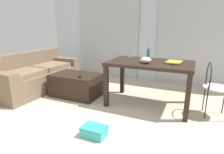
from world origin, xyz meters
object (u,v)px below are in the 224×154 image
Objects in this scene: bowl at (146,60)px; scissors at (129,57)px; book_stack at (174,62)px; bottle_near at (148,55)px; wire_chair at (213,83)px; shoebox at (94,131)px; coffee_table at (76,85)px; couch at (36,76)px; craft_table at (150,68)px; tv_remote_primary at (80,76)px.

bowl is 0.61m from scissors.
bottle_near is at bearing 177.96° from book_stack.
bowl is (0.01, -0.21, -0.05)m from bottle_near.
bottle_near reaches higher than wire_chair.
scissors reaches higher than shoebox.
wire_chair is 0.64m from book_stack.
bowl is at bearing 73.30° from shoebox.
scissors reaches higher than coffee_table.
couch is at bearing -178.73° from bowl.
couch is 2.44m from craft_table.
couch is 1.20m from tv_remote_primary.
bottle_near reaches higher than craft_table.
coffee_table is 0.32m from tv_remote_primary.
book_stack is (0.43, -0.02, -0.09)m from bottle_near.
bottle_near is (1.35, 0.22, 0.65)m from coffee_table.
scissors is (-0.43, 0.43, -0.05)m from bowl.
book_stack is 2.76× the size of scissors.
craft_table is 7.60× the size of bowl.
tv_remote_primary is (-1.16, -0.35, -0.42)m from bottle_near.
book_stack is at bearing -18.90° from tv_remote_primary.
scissors is 0.99m from tv_remote_primary.
craft_table is 0.22m from bottle_near.
couch is 10.43× the size of bowl.
shoebox is at bearing -27.55° from couch.
craft_table is at bearing 6.53° from coffee_table.
bottle_near is at bearing 132.46° from craft_table.
couch is 1.01m from coffee_table.
scissors is (1.93, 0.48, 0.46)m from couch.
bowl is 1.28× the size of tv_remote_primary.
craft_table is 9.74× the size of tv_remote_primary.
book_stack is at bearing 24.81° from bowl.
book_stack is at bearing 173.42° from wire_chair.
bottle_near is at bearing -13.96° from tv_remote_primary.
wire_chair is 2.71× the size of book_stack.
scissors is 0.36× the size of shoebox.
wire_chair reaches higher than scissors.
couch reaches higher than coffee_table.
craft_table reaches higher than coffee_table.
wire_chair is (3.36, 0.18, 0.21)m from couch.
book_stack is at bearing 6.64° from coffee_table.
wire_chair is 3.60× the size of bottle_near.
couch is at bearing -166.01° from scissors.
bowl reaches higher than scissors.
bottle_near is 0.75× the size of book_stack.
book_stack is at bearing 60.05° from shoebox.
wire_chair reaches higher than coffee_table.
book_stack reaches higher than scissors.
craft_table is 5.99× the size of bottle_near.
shoebox is (1.03, -1.10, -0.15)m from coffee_table.
book_stack is 0.88m from scissors.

